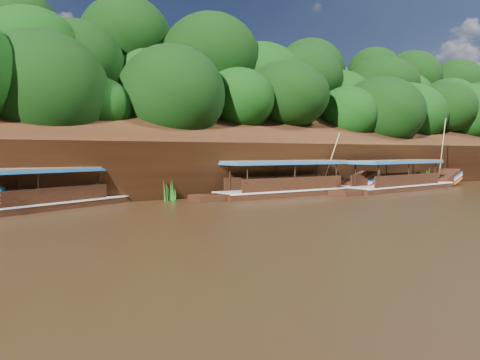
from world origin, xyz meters
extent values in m
plane|color=black|center=(0.00, 0.00, 0.00)|extent=(160.00, 160.00, 0.00)
cube|color=black|center=(0.00, 16.00, 3.50)|extent=(120.00, 16.12, 13.64)
cube|color=black|center=(0.00, 26.00, 0.00)|extent=(120.00, 24.00, 12.00)
ellipsoid|color=#113408|center=(-6.00, 15.00, 3.50)|extent=(18.00, 8.00, 6.40)
ellipsoid|color=#113408|center=(0.00, 23.00, 9.20)|extent=(24.00, 11.00, 8.40)
ellipsoid|color=#113408|center=(24.00, 14.50, 3.40)|extent=(18.00, 8.00, 6.00)
ellipsoid|color=#113408|center=(34.00, 22.00, 8.80)|extent=(22.00, 10.00, 8.00)
cube|color=black|center=(12.74, 6.32, 0.00)|extent=(13.00, 3.65, 0.90)
cube|color=silver|center=(12.74, 6.32, 0.43)|extent=(13.01, 3.72, 0.10)
cube|color=black|center=(19.91, 7.15, 0.70)|extent=(3.19, 1.99, 1.75)
cube|color=#185C9F|center=(20.70, 7.24, 1.00)|extent=(1.76, 1.89, 0.65)
cube|color=#AE1513|center=(20.70, 7.24, 0.66)|extent=(1.76, 1.89, 0.65)
cube|color=brown|center=(11.94, 6.23, 2.42)|extent=(10.27, 3.67, 0.12)
cube|color=#185C9F|center=(11.94, 6.23, 2.30)|extent=(10.27, 3.67, 0.18)
cylinder|color=tan|center=(18.27, 6.46, 3.29)|extent=(0.93, 1.17, 5.53)
cube|color=black|center=(2.25, 7.60, 0.00)|extent=(12.30, 2.41, 0.92)
cube|color=silver|center=(2.25, 7.60, 0.44)|extent=(12.30, 2.47, 0.10)
cube|color=black|center=(9.15, 7.69, 0.72)|extent=(2.93, 1.72, 1.73)
cube|color=#185C9F|center=(9.92, 7.70, 1.02)|extent=(1.53, 1.77, 0.63)
cube|color=#AE1513|center=(9.92, 7.70, 0.67)|extent=(1.53, 1.77, 0.63)
cube|color=brown|center=(1.49, 7.59, 2.46)|extent=(9.64, 2.71, 0.12)
cube|color=#185C9F|center=(1.49, 7.59, 2.34)|extent=(9.64, 2.71, 0.18)
cylinder|color=tan|center=(5.33, 7.02, 2.55)|extent=(0.50, 1.38, 3.97)
cube|color=black|center=(-14.53, 8.53, 0.00)|extent=(11.94, 6.75, 0.83)
cube|color=silver|center=(-14.53, 8.53, 0.40)|extent=(11.96, 6.81, 0.09)
cube|color=black|center=(-8.28, 11.29, 0.64)|extent=(3.23, 2.54, 1.63)
cube|color=#185C9F|center=(-7.58, 11.59, 0.92)|extent=(2.00, 2.05, 0.61)
cube|color=#AE1513|center=(-7.58, 11.59, 0.61)|extent=(2.00, 2.05, 0.61)
cube|color=brown|center=(-15.23, 8.22, 2.22)|extent=(9.65, 5.97, 0.11)
cube|color=#185C9F|center=(-15.23, 8.22, 2.11)|extent=(9.65, 5.97, 0.17)
cylinder|color=tan|center=(-11.09, 9.85, 2.93)|extent=(0.66, 1.70, 4.76)
cone|color=#175715|center=(-12.35, 9.92, 0.99)|extent=(1.50, 1.50, 1.97)
cone|color=#175715|center=(-6.49, 9.21, 0.67)|extent=(1.50, 1.50, 1.35)
cone|color=#175715|center=(0.58, 9.26, 0.89)|extent=(1.50, 1.50, 1.79)
cone|color=#175715|center=(6.28, 10.06, 0.87)|extent=(1.50, 1.50, 1.73)
cone|color=#175715|center=(12.42, 9.02, 0.85)|extent=(1.50, 1.50, 1.70)
cone|color=#175715|center=(20.03, 9.44, 1.01)|extent=(1.50, 1.50, 2.02)
camera|label=1|loc=(-19.37, -18.10, 3.08)|focal=35.00mm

